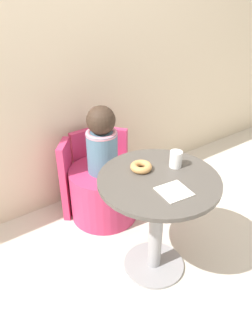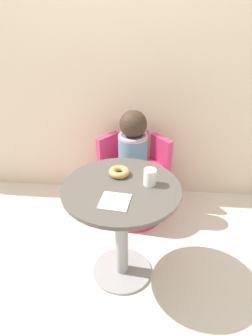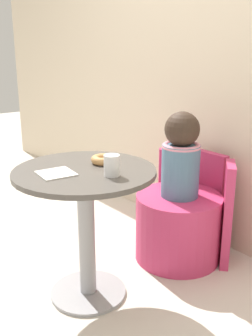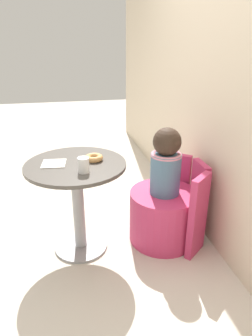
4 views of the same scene
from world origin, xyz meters
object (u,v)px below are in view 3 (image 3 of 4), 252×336
(round_table, at_px, (86,206))
(donut, at_px, (103,159))
(tub_chair, at_px, (178,227))
(cup, at_px, (112,165))
(child_figure, at_px, (181,156))

(round_table, bearing_deg, donut, 101.38)
(tub_chair, xyz_separation_m, cup, (0.14, -0.60, 0.54))
(child_figure, distance_m, donut, 0.52)
(round_table, bearing_deg, tub_chair, 88.07)
(child_figure, relative_size, cup, 5.11)
(donut, bearing_deg, child_figure, 84.65)
(tub_chair, bearing_deg, round_table, -91.93)
(round_table, xyz_separation_m, tub_chair, (0.02, 0.65, -0.30))
(cup, bearing_deg, tub_chair, 103.16)
(donut, bearing_deg, tub_chair, 84.65)
(round_table, height_order, donut, donut)
(round_table, height_order, tub_chair, round_table)
(round_table, bearing_deg, cup, 15.51)
(donut, distance_m, cup, 0.21)
(round_table, distance_m, cup, 0.29)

